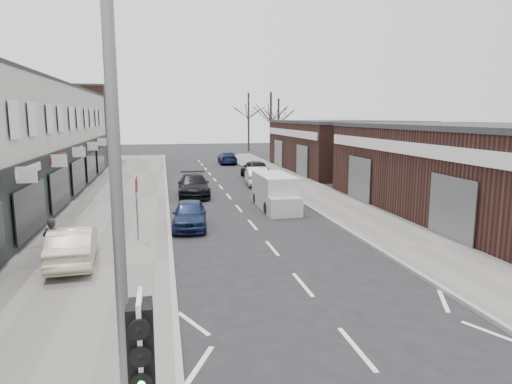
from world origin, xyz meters
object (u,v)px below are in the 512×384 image
sedan_on_pavement (73,245)px  parked_car_right_c (227,158)px  white_van (275,193)px  pedestrian (53,242)px  parked_car_left_a (190,214)px  warning_sign (137,189)px  parked_car_right_a (256,176)px  traffic_light (142,365)px  street_lamp (129,157)px  parked_car_right_b (255,169)px  parked_car_left_b (194,185)px

sedan_on_pavement → parked_car_right_c: size_ratio=0.87×
white_van → pedestrian: 13.03m
parked_car_left_a → parked_car_right_c: 28.86m
warning_sign → sedan_on_pavement: 3.75m
warning_sign → parked_car_right_a: (7.92, 14.49, -1.51)m
traffic_light → street_lamp: (-0.13, 1.22, 2.20)m
warning_sign → parked_car_right_b: (8.56, 18.19, -1.42)m
street_lamp → white_van: street_lamp is taller
pedestrian → parked_car_left_b: size_ratio=0.34×
white_van → sedan_on_pavement: (-9.21, -8.41, -0.12)m
traffic_light → parked_car_right_b: 33.18m
sedan_on_pavement → parked_car_left_a: size_ratio=1.06×
street_lamp → warning_sign: (-0.63, 12.80, -2.42)m
white_van → parked_car_right_b: (1.40, 12.58, -0.13)m
pedestrian → parked_car_left_a: (4.85, 4.95, -0.31)m
parked_car_left_a → parked_car_left_b: size_ratio=0.77×
pedestrian → white_van: bearing=-135.1°
white_van → parked_car_right_a: 8.91m
white_van → parked_car_right_a: (0.76, 8.88, -0.21)m
traffic_light → parked_car_left_b: (2.20, 24.56, -1.71)m
traffic_light → pedestrian: size_ratio=1.86×
sedan_on_pavement → parked_car_right_a: size_ratio=0.96×
street_lamp → white_van: (6.53, 18.41, -3.71)m
parked_car_right_c → parked_car_right_b: bearing=95.3°
traffic_light → parked_car_right_a: 29.44m
warning_sign → parked_car_right_b: 20.15m
pedestrian → parked_car_right_c: bearing=-104.0°
parked_car_right_b → pedestrian: bearing=61.4°
street_lamp → sedan_on_pavement: size_ratio=1.99×
parked_car_left_a → parked_car_left_b: parked_car_left_b is taller
parked_car_right_a → white_van: bearing=90.8°
warning_sign → parked_car_left_b: (2.96, 10.55, -1.49)m
parked_car_right_c → sedan_on_pavement: bearing=75.6°
traffic_light → white_van: bearing=71.9°
street_lamp → pedestrian: (-3.29, 9.84, -3.67)m
parked_car_left_b → sedan_on_pavement: bearing=-108.5°
parked_car_left_b → parked_car_right_a: parked_car_left_b is taller
parked_car_right_a → parked_car_right_b: (0.64, 3.70, 0.09)m
pedestrian → parked_car_right_a: bearing=-117.5°
parked_car_right_b → parked_car_right_c: bearing=-87.8°
sedan_on_pavement → parked_car_left_a: (4.25, 4.79, -0.14)m
sedan_on_pavement → parked_car_left_b: bearing=-115.3°
parked_car_left_b → parked_car_right_a: size_ratio=1.16×
warning_sign → parked_car_left_a: size_ratio=0.72×
traffic_light → parked_car_right_b: traffic_light is taller
sedan_on_pavement → parked_car_left_a: 6.41m
sedan_on_pavement → pedestrian: 0.65m
street_lamp → pedestrian: size_ratio=4.80×
parked_car_left_a → parked_car_right_a: (5.73, 12.49, 0.05)m
traffic_light → parked_car_right_c: (7.19, 44.28, -1.75)m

